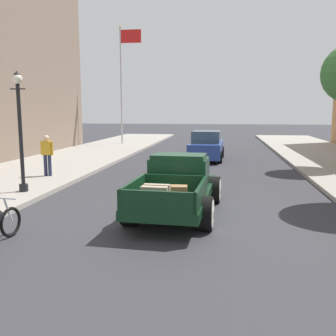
# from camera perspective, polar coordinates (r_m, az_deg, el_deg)

# --- Properties ---
(ground_plane) EXTENTS (140.00, 140.00, 0.00)m
(ground_plane) POSITION_cam_1_polar(r_m,az_deg,el_deg) (10.21, 1.95, -6.93)
(ground_plane) COLOR #333338
(hotrod_truck_dark_green) EXTENTS (2.35, 5.00, 1.58)m
(hotrod_truck_dark_green) POSITION_cam_1_polar(r_m,az_deg,el_deg) (10.31, 1.61, -2.46)
(hotrod_truck_dark_green) COLOR black
(hotrod_truck_dark_green) RESTS_ON ground
(car_background_blue) EXTENTS (1.98, 4.35, 1.65)m
(car_background_blue) POSITION_cam_1_polar(r_m,az_deg,el_deg) (21.25, 5.92, 3.31)
(car_background_blue) COLOR #284293
(car_background_blue) RESTS_ON ground
(pedestrian_sidewalk_left) EXTENTS (0.53, 0.22, 1.65)m
(pedestrian_sidewalk_left) POSITION_cam_1_polar(r_m,az_deg,el_deg) (15.76, -18.03, 2.22)
(pedestrian_sidewalk_left) COLOR #232847
(pedestrian_sidewalk_left) RESTS_ON sidewalk_left
(street_lamp_near) EXTENTS (0.50, 0.32, 3.85)m
(street_lamp_near) POSITION_cam_1_polar(r_m,az_deg,el_deg) (12.84, -21.74, 6.47)
(street_lamp_near) COLOR black
(street_lamp_near) RESTS_ON sidewalk_left
(flagpole) EXTENTS (1.74, 0.16, 9.16)m
(flagpole) POSITION_cam_1_polar(r_m,az_deg,el_deg) (30.56, -6.79, 14.33)
(flagpole) COLOR #B2B2B7
(flagpole) RESTS_ON sidewalk_left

